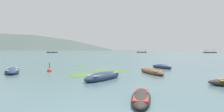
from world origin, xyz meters
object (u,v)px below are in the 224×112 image
rowboat_1 (141,97)px  rowboat_3 (12,71)px  ferry_0 (142,52)px  rowboat_0 (162,67)px  rowboat_6 (152,71)px  ferry_2 (52,52)px  ferry_1 (210,52)px  mooring_buoy (49,71)px  rowboat_4 (103,76)px

rowboat_1 → rowboat_3: rowboat_3 is taller
ferry_0 → rowboat_0: bearing=-98.1°
rowboat_6 → rowboat_0: bearing=64.7°
rowboat_0 → ferry_2: (-56.12, 122.40, 0.26)m
rowboat_1 → ferry_1: (73.41, 129.22, 0.30)m
rowboat_1 → ferry_0: 146.67m
ferry_0 → mooring_buoy: ferry_0 is taller
rowboat_3 → mooring_buoy: 3.36m
ferry_1 → mooring_buoy: size_ratio=8.50×
ferry_1 → rowboat_1: bearing=-119.6°
rowboat_1 → rowboat_0: bearing=71.3°
rowboat_0 → rowboat_1: 14.52m
rowboat_3 → mooring_buoy: mooring_buoy is taller
ferry_1 → rowboat_3: bearing=-125.1°
ferry_2 → rowboat_3: bearing=-72.3°
rowboat_4 → ferry_1: ferry_1 is taller
rowboat_0 → rowboat_4: size_ratio=0.83×
ferry_0 → ferry_1: 52.59m
rowboat_1 → mooring_buoy: bearing=127.0°
rowboat_6 → ferry_1: 139.63m
rowboat_1 → rowboat_3: 14.20m
ferry_0 → ferry_2: same height
rowboat_1 → ferry_2: (-51.47, 136.15, 0.30)m
rowboat_6 → ferry_0: (20.79, 135.83, 0.27)m
rowboat_3 → ferry_2: (-40.57, 127.04, 0.25)m
rowboat_6 → ferry_0: size_ratio=0.48×
rowboat_4 → rowboat_6: bearing=38.1°
rowboat_3 → ferry_0: bearing=75.9°
rowboat_6 → ferry_1: ferry_1 is taller
rowboat_0 → ferry_2: bearing=114.6°
ferry_1 → rowboat_4: bearing=-121.4°
rowboat_1 → ferry_1: bearing=60.4°
rowboat_0 → mooring_buoy: bearing=-164.5°
ferry_0 → ferry_2: size_ratio=0.95×
rowboat_4 → rowboat_6: (4.38, 3.43, -0.04)m
ferry_2 → mooring_buoy: size_ratio=8.79×
ferry_2 → ferry_0: bearing=6.6°
rowboat_0 → mooring_buoy: size_ratio=3.11×
rowboat_3 → ferry_0: 139.93m
rowboat_1 → rowboat_6: bearing=75.0°
rowboat_0 → ferry_0: bearing=81.9°
rowboat_0 → ferry_2: ferry_2 is taller
rowboat_4 → ferry_1: (75.39, 123.66, 0.23)m
rowboat_0 → rowboat_1: rowboat_0 is taller
rowboat_0 → rowboat_1: size_ratio=1.04×
ferry_0 → mooring_buoy: size_ratio=8.33×
rowboat_0 → ferry_0: (18.54, 131.07, 0.26)m
rowboat_1 → ferry_0: ferry_0 is taller
rowboat_1 → rowboat_6: rowboat_6 is taller
rowboat_3 → rowboat_6: bearing=-0.5°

